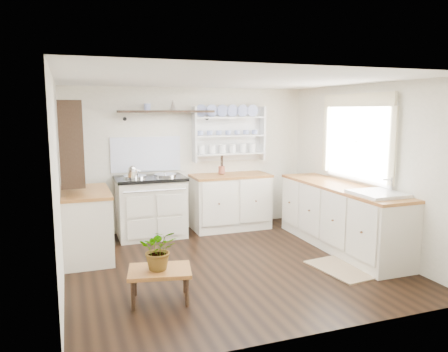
% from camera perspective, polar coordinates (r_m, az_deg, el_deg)
% --- Properties ---
extents(floor, '(4.00, 3.80, 0.01)m').
position_cam_1_polar(floor, '(5.68, 0.86, -11.40)').
color(floor, black).
rests_on(floor, ground).
extents(wall_back, '(4.00, 0.02, 2.30)m').
position_cam_1_polar(wall_back, '(7.19, -4.48, 2.27)').
color(wall_back, beige).
rests_on(wall_back, ground).
extents(wall_right, '(0.02, 3.80, 2.30)m').
position_cam_1_polar(wall_right, '(6.38, 17.95, 1.05)').
color(wall_right, beige).
rests_on(wall_right, ground).
extents(wall_left, '(0.02, 3.80, 2.30)m').
position_cam_1_polar(wall_left, '(5.05, -20.83, -1.01)').
color(wall_left, beige).
rests_on(wall_left, ground).
extents(ceiling, '(4.00, 3.80, 0.01)m').
position_cam_1_polar(ceiling, '(5.35, 0.92, 12.43)').
color(ceiling, white).
rests_on(ceiling, wall_back).
extents(window, '(0.08, 1.55, 1.22)m').
position_cam_1_polar(window, '(6.43, 16.94, 4.87)').
color(window, white).
rests_on(window, wall_right).
extents(aga_cooker, '(1.05, 0.73, 0.97)m').
position_cam_1_polar(aga_cooker, '(6.82, -9.53, -3.92)').
color(aga_cooker, beige).
rests_on(aga_cooker, floor).
extents(back_cabinets, '(1.27, 0.63, 0.90)m').
position_cam_1_polar(back_cabinets, '(7.20, 0.84, -3.26)').
color(back_cabinets, silver).
rests_on(back_cabinets, floor).
extents(right_cabinets, '(0.62, 2.43, 0.90)m').
position_cam_1_polar(right_cabinets, '(6.40, 14.98, -5.08)').
color(right_cabinets, silver).
rests_on(right_cabinets, floor).
extents(belfast_sink, '(0.55, 0.60, 0.45)m').
position_cam_1_polar(belfast_sink, '(5.75, 19.38, -3.36)').
color(belfast_sink, white).
rests_on(belfast_sink, right_cabinets).
extents(left_cabinets, '(0.62, 1.13, 0.90)m').
position_cam_1_polar(left_cabinets, '(6.08, -17.53, -5.92)').
color(left_cabinets, silver).
rests_on(left_cabinets, floor).
extents(plate_rack, '(1.20, 0.22, 0.90)m').
position_cam_1_polar(plate_rack, '(7.32, 0.49, 5.59)').
color(plate_rack, white).
rests_on(plate_rack, wall_back).
extents(high_shelf, '(1.50, 0.29, 0.16)m').
position_cam_1_polar(high_shelf, '(6.93, -7.51, 8.27)').
color(high_shelf, black).
rests_on(high_shelf, wall_back).
extents(left_shelving, '(0.28, 0.80, 1.05)m').
position_cam_1_polar(left_shelving, '(5.90, -19.37, 4.30)').
color(left_shelving, black).
rests_on(left_shelving, wall_left).
extents(kettle, '(0.16, 0.16, 0.20)m').
position_cam_1_polar(kettle, '(6.56, -11.86, 0.44)').
color(kettle, silver).
rests_on(kettle, aga_cooker).
extents(utensil_crock, '(0.11, 0.11, 0.12)m').
position_cam_1_polar(utensil_crock, '(7.14, -0.32, 0.80)').
color(utensil_crock, '#9D5039').
rests_on(utensil_crock, back_cabinets).
extents(center_table, '(0.70, 0.56, 0.34)m').
position_cam_1_polar(center_table, '(4.61, -8.38, -12.46)').
color(center_table, brown).
rests_on(center_table, floor).
extents(potted_plant, '(0.44, 0.41, 0.42)m').
position_cam_1_polar(potted_plant, '(4.52, -8.46, -9.43)').
color(potted_plant, '#3F7233').
rests_on(potted_plant, center_table).
extents(floor_rug, '(0.65, 0.91, 0.02)m').
position_cam_1_polar(floor_rug, '(5.69, 15.22, -11.61)').
color(floor_rug, olive).
rests_on(floor_rug, floor).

